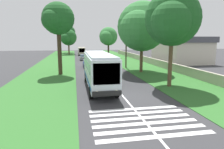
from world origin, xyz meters
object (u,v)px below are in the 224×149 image
at_px(coach_bus, 99,68).
at_px(trailing_car_2, 83,57).
at_px(roadside_building, 180,49).
at_px(utility_pole, 126,46).
at_px(trailing_car_1, 104,60).
at_px(roadside_tree_right_0, 140,28).
at_px(trailing_minibus_0, 82,50).
at_px(roadside_tree_left_2, 68,38).
at_px(trailing_car_0, 88,64).
at_px(roadside_tree_right_1, 108,37).
at_px(roadside_tree_left_1, 57,20).
at_px(trailing_car_3, 95,55).
at_px(roadside_tree_right_2, 171,20).
at_px(roadside_tree_left_0, 68,33).

bearing_deg(coach_bus, trailing_car_2, 0.50).
xyz_separation_m(coach_bus, roadside_building, (21.58, -21.19, 0.74)).
height_order(utility_pole, roadside_building, utility_pole).
relative_size(trailing_car_1, roadside_tree_right_0, 0.40).
relative_size(trailing_minibus_0, roadside_building, 0.44).
bearing_deg(roadside_tree_left_2, trailing_car_0, -172.66).
distance_m(roadside_tree_left_2, roadside_tree_right_1, 17.53).
height_order(roadside_tree_left_1, roadside_tree_right_0, roadside_tree_right_0).
height_order(coach_bus, roadside_tree_right_1, roadside_tree_right_1).
bearing_deg(roadside_tree_right_1, coach_bus, 169.17).
bearing_deg(trailing_minibus_0, roadside_tree_left_2, 44.24).
distance_m(trailing_car_3, utility_pole, 24.09).
bearing_deg(roadside_building, roadside_tree_left_2, 41.84).
relative_size(trailing_minibus_0, roadside_tree_right_1, 0.70).
xyz_separation_m(roadside_tree_left_2, roadside_building, (-28.56, -25.57, -2.72)).
bearing_deg(trailing_car_2, roadside_building, -111.70).
relative_size(trailing_car_0, trailing_car_3, 1.00).
xyz_separation_m(trailing_car_1, trailing_car_3, (16.25, 0.45, 0.00)).
height_order(trailing_car_2, roadside_tree_left_2, roadside_tree_left_2).
bearing_deg(utility_pole, roadside_tree_right_1, -0.83).
height_order(trailing_car_0, trailing_car_3, same).
bearing_deg(roadside_tree_right_0, roadside_tree_right_2, 179.90).
distance_m(trailing_car_0, roadside_tree_right_0, 12.10).
bearing_deg(roadside_tree_right_0, trailing_car_0, 47.32).
height_order(roadside_tree_right_0, roadside_tree_right_2, roadside_tree_right_0).
relative_size(coach_bus, trailing_car_3, 2.60).
height_order(roadside_tree_left_0, roadside_building, roadside_tree_left_0).
relative_size(trailing_car_2, roadside_tree_right_0, 0.40).
relative_size(coach_bus, utility_pole, 1.46).
xyz_separation_m(trailing_car_3, roadside_tree_left_0, (20.91, 7.94, 6.83)).
xyz_separation_m(roadside_tree_right_1, roadside_building, (-15.27, -14.14, -2.90)).
bearing_deg(roadside_tree_left_0, trailing_car_2, -171.52).
distance_m(trailing_car_0, trailing_car_2, 13.67).
bearing_deg(trailing_car_1, roadside_tree_left_0, 12.72).
relative_size(trailing_minibus_0, roadside_tree_left_0, 0.58).
xyz_separation_m(coach_bus, trailing_car_0, (16.45, 0.04, -1.48)).
relative_size(coach_bus, trailing_car_0, 2.60).
relative_size(trailing_car_1, roadside_tree_right_2, 0.42).
distance_m(trailing_car_1, roadside_tree_right_0, 14.43).
xyz_separation_m(trailing_car_2, roadside_tree_right_1, (6.73, -7.31, 5.13)).
height_order(roadside_tree_left_2, roadside_tree_right_1, roadside_tree_right_1).
height_order(trailing_car_0, trailing_minibus_0, trailing_minibus_0).
bearing_deg(roadside_building, trailing_car_2, 68.30).
relative_size(coach_bus, roadside_tree_right_2, 1.09).
xyz_separation_m(trailing_car_1, roadside_tree_right_2, (-22.60, -3.79, 6.51)).
bearing_deg(roadside_tree_right_2, trailing_car_0, 23.98).
height_order(trailing_car_2, trailing_car_3, same).
bearing_deg(trailing_car_3, trailing_car_0, 171.08).
height_order(trailing_car_2, roadside_tree_left_1, roadside_tree_left_1).
bearing_deg(roadside_tree_right_1, roadside_tree_left_0, 27.65).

